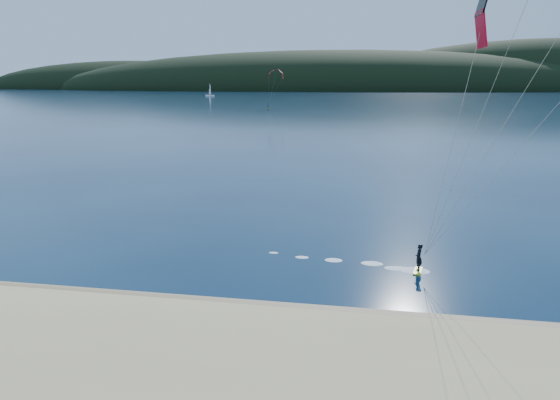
% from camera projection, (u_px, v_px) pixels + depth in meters
% --- Properties ---
extents(ground, '(1800.00, 1800.00, 0.00)m').
position_uv_depth(ground, '(190.00, 350.00, 23.52)').
color(ground, '#061932').
rests_on(ground, ground).
extents(wet_sand, '(220.00, 2.50, 0.10)m').
position_uv_depth(wet_sand, '(218.00, 308.00, 27.82)').
color(wet_sand, '#80654A').
rests_on(wet_sand, ground).
extents(headland, '(1200.00, 310.00, 140.00)m').
position_uv_depth(headland, '(365.00, 90.00, 737.93)').
color(headland, black).
rests_on(headland, ground).
extents(kitesurfer_far, '(9.01, 8.20, 15.72)m').
position_uv_depth(kitesurfer_far, '(276.00, 78.00, 223.76)').
color(kitesurfer_far, yellow).
rests_on(kitesurfer_far, ground).
extents(sailboat, '(7.32, 4.78, 10.55)m').
position_uv_depth(sailboat, '(210.00, 95.00, 422.89)').
color(sailboat, white).
rests_on(sailboat, ground).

